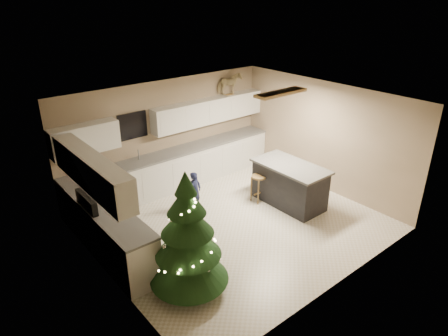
# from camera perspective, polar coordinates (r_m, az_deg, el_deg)

# --- Properties ---
(ground_plane) EXTENTS (5.50, 5.50, 0.00)m
(ground_plane) POSITION_cam_1_polar(r_m,az_deg,el_deg) (8.45, 1.52, -7.88)
(ground_plane) COLOR silver
(room_shell) EXTENTS (5.52, 5.02, 2.61)m
(room_shell) POSITION_cam_1_polar(r_m,az_deg,el_deg) (7.68, 1.79, 3.29)
(room_shell) COLOR gray
(room_shell) RESTS_ON ground_plane
(cabinetry) EXTENTS (5.50, 3.20, 2.00)m
(cabinetry) POSITION_cam_1_polar(r_m,az_deg,el_deg) (8.82, -9.97, -1.18)
(cabinetry) COLOR silver
(cabinetry) RESTS_ON ground_plane
(island) EXTENTS (0.90, 1.70, 0.95)m
(island) POSITION_cam_1_polar(r_m,az_deg,el_deg) (9.08, 9.32, -2.31)
(island) COLOR black
(island) RESTS_ON ground_plane
(bar_stool) EXTENTS (0.33, 0.33, 0.64)m
(bar_stool) POSITION_cam_1_polar(r_m,az_deg,el_deg) (9.09, 4.99, -2.03)
(bar_stool) COLOR olive
(bar_stool) RESTS_ON ground_plane
(christmas_tree) EXTENTS (1.33, 1.28, 2.12)m
(christmas_tree) POSITION_cam_1_polar(r_m,az_deg,el_deg) (6.36, -5.16, -10.66)
(christmas_tree) COLOR #3F2816
(christmas_tree) RESTS_ON ground_plane
(toddler) EXTENTS (0.39, 0.33, 0.91)m
(toddler) POSITION_cam_1_polar(r_m,az_deg,el_deg) (8.74, -4.10, -3.36)
(toddler) COLOR #161540
(toddler) RESTS_ON ground_plane
(rocking_horse) EXTENTS (0.65, 0.35, 0.55)m
(rocking_horse) POSITION_cam_1_polar(r_m,az_deg,el_deg) (10.33, 0.79, 11.94)
(rocking_horse) COLOR olive
(rocking_horse) RESTS_ON cabinetry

